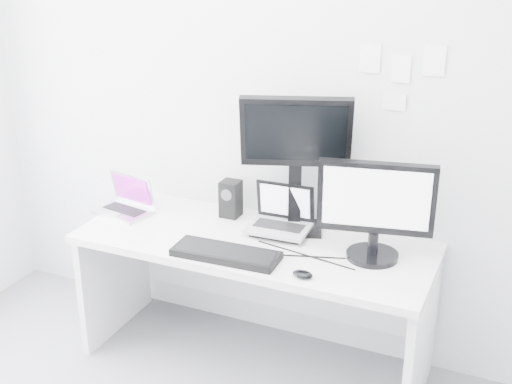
% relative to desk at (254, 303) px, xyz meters
% --- Properties ---
extents(back_wall, '(3.60, 0.00, 3.60)m').
position_rel_desk_xyz_m(back_wall, '(0.00, 0.35, 0.99)').
color(back_wall, silver).
rests_on(back_wall, ground).
extents(desk, '(1.80, 0.70, 0.73)m').
position_rel_desk_xyz_m(desk, '(0.00, 0.00, 0.00)').
color(desk, white).
rests_on(desk, ground).
extents(macbook, '(0.33, 0.27, 0.22)m').
position_rel_desk_xyz_m(macbook, '(-0.80, 0.02, 0.48)').
color(macbook, '#B8B8BC').
rests_on(macbook, desk).
extents(speaker, '(0.13, 0.13, 0.20)m').
position_rel_desk_xyz_m(speaker, '(-0.24, 0.23, 0.47)').
color(speaker, black).
rests_on(speaker, desk).
extents(dell_laptop, '(0.32, 0.25, 0.26)m').
position_rel_desk_xyz_m(dell_laptop, '(0.09, 0.11, 0.49)').
color(dell_laptop, '#9EA0A4').
rests_on(dell_laptop, desk).
extents(rear_monitor, '(0.58, 0.37, 0.74)m').
position_rel_desk_xyz_m(rear_monitor, '(0.14, 0.19, 0.74)').
color(rear_monitor, black).
rests_on(rear_monitor, desk).
extents(samsung_monitor, '(0.58, 0.35, 0.50)m').
position_rel_desk_xyz_m(samsung_monitor, '(0.59, 0.05, 0.61)').
color(samsung_monitor, black).
rests_on(samsung_monitor, desk).
extents(keyboard, '(0.52, 0.20, 0.03)m').
position_rel_desk_xyz_m(keyboard, '(-0.05, -0.23, 0.38)').
color(keyboard, black).
rests_on(keyboard, desk).
extents(mouse, '(0.10, 0.07, 0.03)m').
position_rel_desk_xyz_m(mouse, '(0.36, -0.27, 0.38)').
color(mouse, black).
rests_on(mouse, desk).
extents(wall_note_0, '(0.10, 0.00, 0.14)m').
position_rel_desk_xyz_m(wall_note_0, '(0.45, 0.34, 1.26)').
color(wall_note_0, white).
rests_on(wall_note_0, back_wall).
extents(wall_note_1, '(0.09, 0.00, 0.13)m').
position_rel_desk_xyz_m(wall_note_1, '(0.60, 0.34, 1.22)').
color(wall_note_1, white).
rests_on(wall_note_1, back_wall).
extents(wall_note_2, '(0.10, 0.00, 0.14)m').
position_rel_desk_xyz_m(wall_note_2, '(0.75, 0.34, 1.26)').
color(wall_note_2, white).
rests_on(wall_note_2, back_wall).
extents(wall_note_3, '(0.11, 0.00, 0.08)m').
position_rel_desk_xyz_m(wall_note_3, '(0.58, 0.34, 1.05)').
color(wall_note_3, white).
rests_on(wall_note_3, back_wall).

